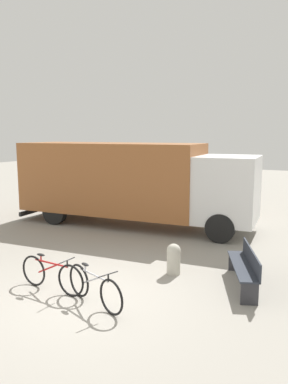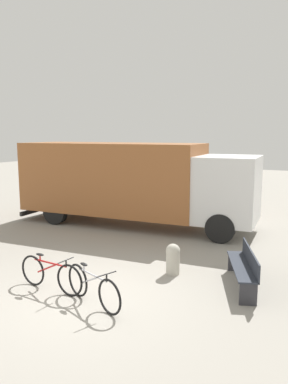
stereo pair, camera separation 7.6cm
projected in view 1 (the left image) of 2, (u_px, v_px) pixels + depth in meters
name	position (u px, v px, depth m)	size (l,w,h in m)	color
ground_plane	(81.00, 298.00, 7.57)	(60.00, 60.00, 0.00)	gray
delivery_truck	(131.00, 180.00, 13.43)	(8.72, 2.83, 2.96)	#99592D
park_bench	(246.00, 265.00, 8.08)	(1.06, 1.98, 0.83)	#282D38
bicycle_near	(51.00, 274.00, 7.85)	(1.75, 0.44, 0.77)	black
bicycle_middle	(94.00, 287.00, 7.20)	(1.65, 0.71, 0.77)	black
bollard_near_bench	(174.00, 258.00, 8.80)	(0.34, 0.34, 0.73)	#B2AD9E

